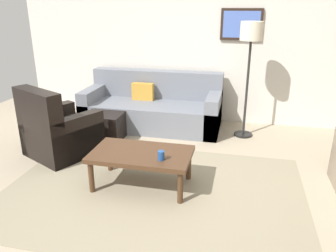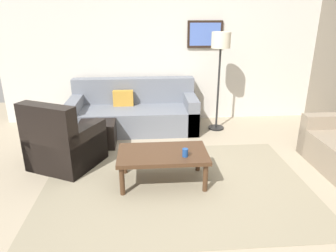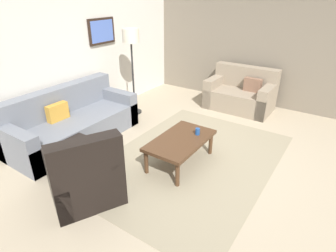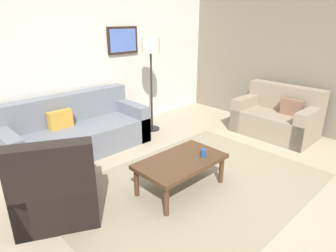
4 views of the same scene
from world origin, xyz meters
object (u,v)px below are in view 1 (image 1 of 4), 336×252
(coffee_table, at_px, (141,156))
(lamp_standing, at_px, (251,43))
(armchair_leather, at_px, (57,134))
(couch_main, at_px, (154,108))
(framed_artwork, at_px, (241,24))
(cup, at_px, (161,155))
(ottoman, at_px, (106,125))

(coffee_table, height_order, lamp_standing, lamp_standing)
(lamp_standing, bearing_deg, armchair_leather, -152.00)
(lamp_standing, bearing_deg, coffee_table, -121.14)
(armchair_leather, relative_size, coffee_table, 0.98)
(armchair_leather, height_order, coffee_table, armchair_leather)
(couch_main, relative_size, lamp_standing, 1.30)
(coffee_table, relative_size, framed_artwork, 1.70)
(armchair_leather, relative_size, cup, 10.83)
(couch_main, relative_size, cup, 22.42)
(couch_main, distance_m, coffee_table, 2.02)
(cup, height_order, lamp_standing, lamp_standing)
(cup, relative_size, framed_artwork, 0.15)
(ottoman, height_order, lamp_standing, lamp_standing)
(couch_main, xyz_separation_m, ottoman, (-0.56, -0.72, -0.09))
(ottoman, distance_m, cup, 1.87)
(armchair_leather, distance_m, coffee_table, 1.43)
(couch_main, height_order, armchair_leather, armchair_leather)
(couch_main, bearing_deg, cup, -72.72)
(ottoman, height_order, coffee_table, coffee_table)
(couch_main, distance_m, armchair_leather, 1.73)
(coffee_table, distance_m, cup, 0.31)
(ottoman, distance_m, coffee_table, 1.59)
(coffee_table, bearing_deg, cup, -27.76)
(lamp_standing, relative_size, framed_artwork, 2.64)
(cup, distance_m, lamp_standing, 2.32)
(cup, bearing_deg, couch_main, 107.28)
(cup, bearing_deg, lamp_standing, 66.80)
(couch_main, relative_size, framed_artwork, 3.43)
(ottoman, bearing_deg, framed_artwork, 31.31)
(couch_main, xyz_separation_m, armchair_leather, (-0.94, -1.46, 0.01))
(framed_artwork, bearing_deg, coffee_table, -111.23)
(ottoman, height_order, framed_artwork, framed_artwork)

